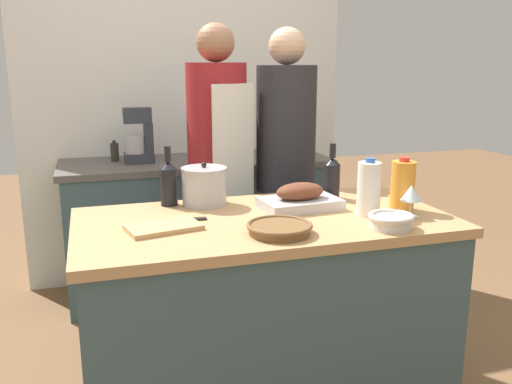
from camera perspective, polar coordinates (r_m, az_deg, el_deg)
name	(u,v)px	position (r m, az deg, el deg)	size (l,w,h in m)	color
kitchen_island	(264,319)	(2.36, 0.85, -13.22)	(1.50, 0.77, 0.90)	#3D565B
back_counter	(198,225)	(3.64, -6.10, -3.52)	(1.72, 0.60, 0.90)	#3D565B
back_wall	(185,97)	(3.84, -7.45, 9.87)	(2.22, 0.10, 2.55)	silver
roasting_pan	(300,199)	(2.32, 4.64, -0.72)	(0.35, 0.24, 0.11)	#BCBCC1
wicker_basket	(279,228)	(1.98, 2.48, -3.81)	(0.24, 0.24, 0.04)	brown
cutting_board	(164,227)	(2.07, -9.71, -3.67)	(0.30, 0.21, 0.02)	tan
stock_pot	(204,186)	(2.38, -5.46, 0.63)	(0.20, 0.20, 0.19)	#B7B7BC
mixing_bowl	(391,220)	(2.11, 14.02, -2.92)	(0.17, 0.17, 0.06)	beige
juice_jug	(403,185)	(2.36, 15.19, 0.67)	(0.10, 0.10, 0.23)	orange
milk_jug	(369,189)	(2.25, 11.79, 0.36)	(0.10, 0.10, 0.24)	white
wine_bottle_green	(169,182)	(2.39, -9.18, 1.03)	(0.08, 0.08, 0.26)	black
wine_bottle_dark	(332,177)	(2.51, 7.99, 1.60)	(0.07, 0.07, 0.25)	black
wine_glass_left	(411,194)	(2.26, 16.02, -0.19)	(0.08, 0.08, 0.13)	silver
wine_glass_right	(368,173)	(2.63, 11.75, 1.95)	(0.08, 0.08, 0.13)	silver
knife_chef	(182,220)	(2.17, -7.81, -2.96)	(0.21, 0.05, 0.01)	#B7B7BC
stand_mixer	(139,140)	(3.47, -12.25, 5.38)	(0.18, 0.14, 0.34)	#333842
condiment_bottle_tall	(218,144)	(3.69, -4.01, 5.02)	(0.05, 0.05, 0.16)	#234C28
condiment_bottle_short	(115,152)	(3.57, -14.66, 4.11)	(0.05, 0.05, 0.13)	#332D28
person_cook_aproned	(218,168)	(2.93, -4.02, 2.52)	(0.33, 0.35, 1.71)	beige
person_cook_guest	(286,167)	(3.02, 3.12, 2.64)	(0.33, 0.33, 1.69)	beige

